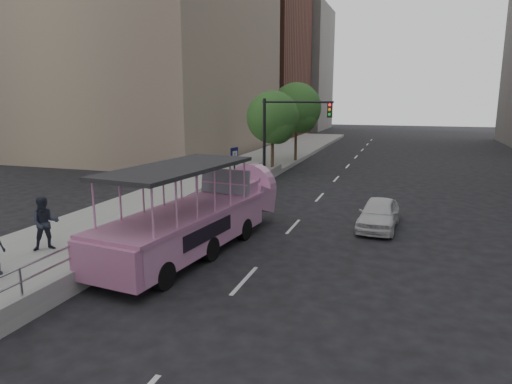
{
  "coord_description": "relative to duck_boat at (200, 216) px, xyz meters",
  "views": [
    {
      "loc": [
        5.24,
        -13.77,
        5.22
      ],
      "look_at": [
        0.27,
        1.29,
        1.95
      ],
      "focal_mm": 32.0,
      "sensor_mm": 36.0,
      "label": 1
    }
  ],
  "objects": [
    {
      "name": "pedestrian_mid",
      "position": [
        -4.35,
        -2.63,
        0.04
      ],
      "size": [
        1.1,
        1.09,
        1.79
      ],
      "primitive_type": "imported",
      "rotation": [
        0.0,
        0.0,
        0.76
      ],
      "color": "#252A37",
      "rests_on": "sidewalk"
    },
    {
      "name": "duck_boat",
      "position": [
        0.0,
        0.0,
        0.0
      ],
      "size": [
        3.32,
        9.55,
        3.11
      ],
      "color": "black",
      "rests_on": "ground"
    },
    {
      "name": "sidewalk",
      "position": [
        -4.25,
        9.62,
        -1.0
      ],
      "size": [
        5.5,
        80.0,
        0.3
      ],
      "primitive_type": "cube",
      "color": "#9E9E99",
      "rests_on": "ground"
    },
    {
      "name": "street_tree_near",
      "position": [
        -1.81,
        15.54,
        2.67
      ],
      "size": [
        3.52,
        3.52,
        5.72
      ],
      "color": "#3C281B",
      "rests_on": "ground"
    },
    {
      "name": "kerb_wall",
      "position": [
        -1.62,
        1.62,
        -0.67
      ],
      "size": [
        0.24,
        30.0,
        0.36
      ],
      "primitive_type": "cube",
      "color": "gray",
      "rests_on": "sidewalk"
    },
    {
      "name": "midrise_brick",
      "position": [
        -16.5,
        47.62,
        11.85
      ],
      "size": [
        18.0,
        16.0,
        26.0
      ],
      "primitive_type": "cube",
      "color": "brown",
      "rests_on": "ground"
    },
    {
      "name": "ground",
      "position": [
        1.5,
        -0.38,
        -1.15
      ],
      "size": [
        160.0,
        160.0,
        0.0
      ],
      "primitive_type": "plane",
      "color": "black"
    },
    {
      "name": "guardrail",
      "position": [
        -1.62,
        1.62,
        -0.01
      ],
      "size": [
        0.07,
        22.0,
        0.71
      ],
      "color": "#B8B8BD",
      "rests_on": "kerb_wall"
    },
    {
      "name": "midrise_stone_b",
      "position": [
        -14.5,
        63.62,
        8.85
      ],
      "size": [
        16.0,
        14.0,
        20.0
      ],
      "primitive_type": "cube",
      "color": "slate",
      "rests_on": "ground"
    },
    {
      "name": "parking_sign",
      "position": [
        -1.5,
        7.33,
        0.59
      ],
      "size": [
        0.18,
        0.61,
        2.77
      ],
      "color": "black",
      "rests_on": "ground"
    },
    {
      "name": "traffic_signal",
      "position": [
        -0.21,
        12.11,
        2.35
      ],
      "size": [
        4.2,
        0.32,
        5.2
      ],
      "color": "black",
      "rests_on": "ground"
    },
    {
      "name": "street_tree_far",
      "position": [
        -1.61,
        21.54,
        3.15
      ],
      "size": [
        3.97,
        3.97,
        6.45
      ],
      "color": "#3C281B",
      "rests_on": "ground"
    },
    {
      "name": "car",
      "position": [
        5.85,
        4.44,
        -0.53
      ],
      "size": [
        1.69,
        3.71,
        1.24
      ],
      "primitive_type": "imported",
      "rotation": [
        0.0,
        0.0,
        -0.06
      ],
      "color": "silver",
      "rests_on": "ground"
    }
  ]
}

